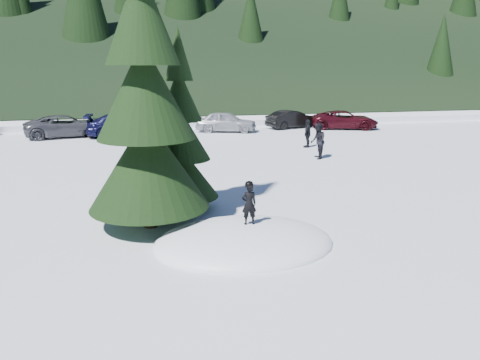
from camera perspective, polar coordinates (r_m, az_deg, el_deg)
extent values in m
plane|color=white|center=(11.63, 0.50, -7.78)|extent=(200.00, 200.00, 0.00)
ellipsoid|color=white|center=(11.63, 0.50, -7.78)|extent=(4.48, 3.52, 0.96)
cylinder|color=#311D10|center=(12.86, -10.92, -2.62)|extent=(0.38, 0.38, 1.40)
cone|color=black|center=(12.60, -11.15, 2.15)|extent=(3.20, 3.20, 2.46)
cone|color=black|center=(12.36, -11.55, 10.62)|extent=(2.54, 2.54, 2.46)
cone|color=black|center=(12.41, -11.99, 19.22)|extent=(1.88, 1.88, 2.46)
cylinder|color=#311D10|center=(14.31, -7.05, -1.62)|extent=(0.26, 0.26, 1.00)
cone|color=black|center=(14.15, -7.13, 0.96)|extent=(2.20, 2.20, 1.52)
cone|color=black|center=(13.94, -7.27, 5.57)|extent=(1.75, 1.75, 1.52)
cone|color=black|center=(13.82, -7.42, 10.29)|extent=(1.29, 1.29, 1.52)
cone|color=black|center=(13.80, -7.57, 15.06)|extent=(0.84, 0.84, 1.52)
imported|color=black|center=(11.40, 1.11, -2.96)|extent=(0.38, 0.25, 1.02)
imported|color=black|center=(22.17, 9.48, 4.71)|extent=(0.80, 0.94, 1.68)
imported|color=black|center=(25.25, 8.23, 5.63)|extent=(0.81, 0.92, 1.49)
imported|color=#43444A|center=(30.62, -20.43, 6.19)|extent=(5.20, 3.21, 1.34)
imported|color=black|center=(29.44, -13.40, 6.52)|extent=(5.11, 2.25, 1.46)
imported|color=#9FA2A7|center=(30.95, -1.70, 7.12)|extent=(4.25, 2.72, 1.35)
imported|color=black|center=(33.08, 6.39, 7.38)|extent=(3.98, 2.40, 1.24)
imported|color=#350911|center=(33.26, 12.65, 7.18)|extent=(4.92, 3.42, 1.25)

